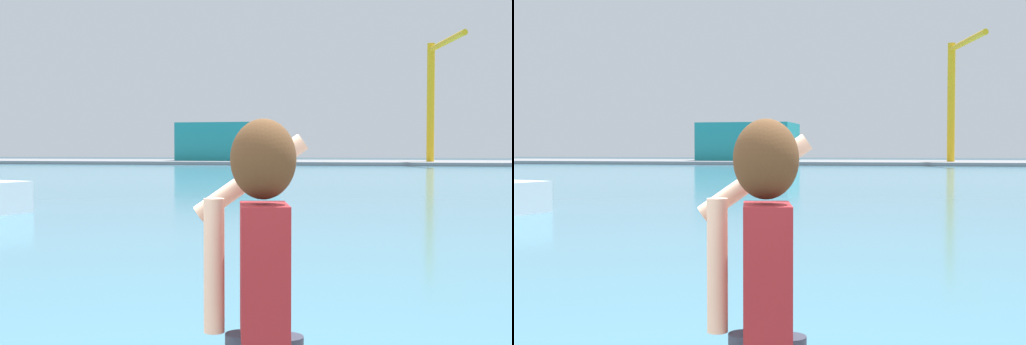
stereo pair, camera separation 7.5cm
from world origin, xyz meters
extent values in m
plane|color=#334751|center=(0.00, 50.00, 0.00)|extent=(220.00, 220.00, 0.00)
cube|color=teal|center=(0.00, 52.00, 0.01)|extent=(140.00, 100.00, 0.02)
cube|color=gray|center=(0.00, 92.00, 0.23)|extent=(140.00, 20.00, 0.46)
cube|color=maroon|center=(0.49, 0.10, 1.65)|extent=(0.28, 0.38, 0.56)
sphere|color=#E0B293|center=(0.49, 0.10, 2.11)|extent=(0.22, 0.22, 0.22)
ellipsoid|color=#472D19|center=(0.49, 0.08, 2.12)|extent=(0.28, 0.26, 0.34)
cylinder|color=#E0B293|center=(0.27, 0.10, 1.66)|extent=(0.09, 0.09, 0.58)
cylinder|color=#E0B293|center=(0.39, 0.30, 2.03)|extent=(0.53, 0.21, 0.40)
cube|color=black|center=(0.36, 0.41, 2.20)|extent=(0.03, 0.07, 0.14)
cube|color=teal|center=(-23.19, 93.37, 3.20)|extent=(13.55, 10.03, 5.47)
cylinder|color=yellow|center=(5.54, 88.99, 8.29)|extent=(1.00, 1.00, 15.66)
cylinder|color=yellow|center=(7.06, 82.60, 15.32)|extent=(3.73, 12.94, 0.70)
camera|label=1|loc=(1.03, -2.67, 2.16)|focal=46.86mm
camera|label=2|loc=(1.11, -2.65, 2.16)|focal=46.86mm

